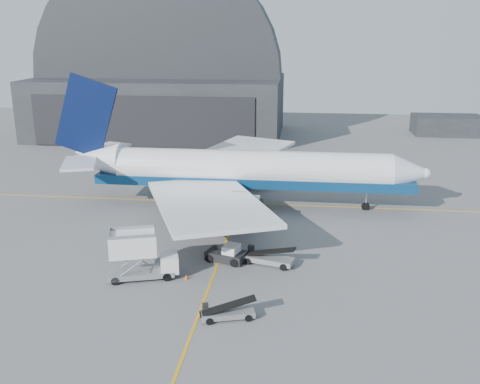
# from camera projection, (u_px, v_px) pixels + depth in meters

# --- Properties ---
(ground) EXTENTS (200.00, 200.00, 0.00)m
(ground) POSITION_uv_depth(u_px,v_px,m) (215.00, 270.00, 49.31)
(ground) COLOR #565659
(ground) RESTS_ON ground
(taxi_lines) EXTENTS (80.00, 42.12, 0.02)m
(taxi_lines) POSITION_uv_depth(u_px,v_px,m) (233.00, 223.00, 61.34)
(taxi_lines) COLOR orange
(taxi_lines) RESTS_ON ground
(hangar) EXTENTS (50.00, 28.30, 28.00)m
(hangar) POSITION_uv_depth(u_px,v_px,m) (160.00, 89.00, 110.73)
(hangar) COLOR black
(hangar) RESTS_ON ground
(distant_bldg_a) EXTENTS (14.00, 8.00, 4.00)m
(distant_bldg_a) POSITION_uv_depth(u_px,v_px,m) (446.00, 134.00, 113.49)
(distant_bldg_a) COLOR black
(distant_bldg_a) RESTS_ON ground
(airliner) EXTENTS (46.63, 45.22, 16.37)m
(airliner) POSITION_uv_depth(u_px,v_px,m) (238.00, 170.00, 66.26)
(airliner) COLOR white
(airliner) RESTS_ON ground
(catering_truck) EXTENTS (6.58, 3.97, 4.25)m
(catering_truck) POSITION_uv_depth(u_px,v_px,m) (140.00, 256.00, 47.12)
(catering_truck) COLOR gray
(catering_truck) RESTS_ON ground
(pushback_tug) EXTENTS (4.16, 3.11, 1.72)m
(pushback_tug) POSITION_uv_depth(u_px,v_px,m) (227.00, 254.00, 51.09)
(pushback_tug) COLOR black
(pushback_tug) RESTS_ON ground
(belt_loader_a) EXTENTS (4.43, 2.46, 1.66)m
(belt_loader_a) POSITION_uv_depth(u_px,v_px,m) (227.00, 312.00, 40.86)
(belt_loader_a) COLOR gray
(belt_loader_a) RESTS_ON ground
(belt_loader_b) EXTENTS (5.24, 2.87, 1.96)m
(belt_loader_b) POSITION_uv_depth(u_px,v_px,m) (268.00, 258.00, 50.40)
(belt_loader_b) COLOR gray
(belt_loader_b) RESTS_ON ground
(traffic_cone) EXTENTS (0.32, 0.32, 0.46)m
(traffic_cone) POSITION_uv_depth(u_px,v_px,m) (186.00, 277.00, 47.39)
(traffic_cone) COLOR #FF4C08
(traffic_cone) RESTS_ON ground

